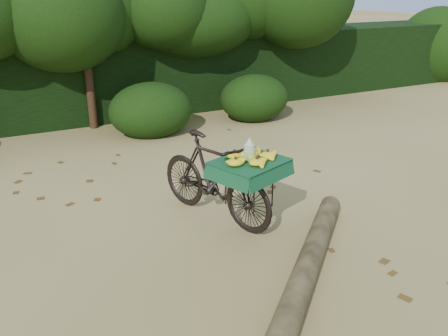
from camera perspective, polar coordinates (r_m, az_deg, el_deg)
name	(u,v)px	position (r m, az deg, el deg)	size (l,w,h in m)	color
ground	(150,241)	(6.01, -8.91, -8.72)	(80.00, 80.00, 0.00)	tan
vendor_bicycle	(216,177)	(6.23, -1.02, -1.11)	(1.31, 2.04, 1.18)	black
fallen_log	(304,276)	(5.14, 9.59, -12.69)	(0.26, 0.26, 3.65)	brown
hedge_backdrop	(58,81)	(11.58, -19.32, 9.83)	(26.00, 1.80, 1.80)	black
tree_row	(24,36)	(10.57, -22.95, 14.43)	(14.50, 2.00, 4.00)	black
bush_clumps	(103,119)	(9.84, -14.33, 5.78)	(8.80, 1.70, 0.90)	black
leaf_litter	(134,219)	(6.55, -10.73, -6.08)	(7.00, 7.30, 0.01)	#4C3414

